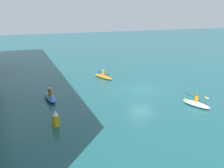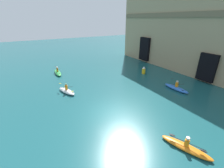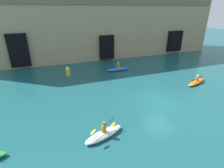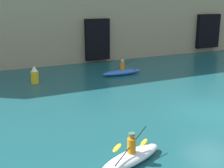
# 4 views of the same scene
# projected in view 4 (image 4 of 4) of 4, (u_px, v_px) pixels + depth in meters

# --- Properties ---
(ground_plane) EXTENTS (120.00, 120.00, 0.00)m
(ground_plane) POSITION_uv_depth(u_px,v_px,m) (212.00, 113.00, 15.95)
(ground_plane) COLOR #195156
(kayak_blue) EXTENTS (3.32, 0.96, 1.24)m
(kayak_blue) POSITION_uv_depth(u_px,v_px,m) (122.00, 72.00, 23.91)
(kayak_blue) COLOR blue
(kayak_blue) RESTS_ON ground
(kayak_white) EXTENTS (2.96, 1.66, 1.14)m
(kayak_white) POSITION_uv_depth(u_px,v_px,m) (131.00, 157.00, 11.04)
(kayak_white) COLOR white
(kayak_white) RESTS_ON ground
(marker_buoy) EXTENTS (0.53, 0.53, 1.24)m
(marker_buoy) POSITION_uv_depth(u_px,v_px,m) (35.00, 75.00, 21.43)
(marker_buoy) COLOR yellow
(marker_buoy) RESTS_ON ground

